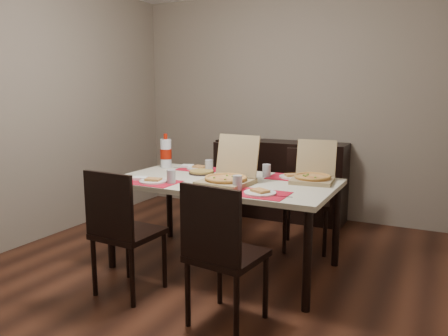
{
  "coord_description": "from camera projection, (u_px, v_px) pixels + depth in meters",
  "views": [
    {
      "loc": [
        1.65,
        -2.98,
        1.47
      ],
      "look_at": [
        0.07,
        0.16,
        0.85
      ],
      "focal_mm": 35.0,
      "sensor_mm": 36.0,
      "label": 1
    }
  ],
  "objects": [
    {
      "name": "ground",
      "position": [
        207.0,
        273.0,
        3.61
      ],
      "size": [
        3.8,
        4.0,
        0.02
      ],
      "primitive_type": "cube",
      "color": "#462315",
      "rests_on": "ground"
    },
    {
      "name": "room_walls",
      "position": [
        231.0,
        60.0,
        3.69
      ],
      "size": [
        3.84,
        4.02,
        2.62
      ],
      "color": "gray",
      "rests_on": "ground"
    },
    {
      "name": "sideboard",
      "position": [
        280.0,
        180.0,
        5.1
      ],
      "size": [
        1.5,
        0.4,
        0.9
      ],
      "primitive_type": "cube",
      "color": "black",
      "rests_on": "ground"
    },
    {
      "name": "dining_table",
      "position": [
        224.0,
        188.0,
        3.6
      ],
      "size": [
        1.8,
        1.0,
        0.75
      ],
      "color": "beige",
      "rests_on": "ground"
    },
    {
      "name": "chair_near_left",
      "position": [
        122.0,
        228.0,
        3.11
      ],
      "size": [
        0.44,
        0.44,
        0.93
      ],
      "color": "black",
      "rests_on": "ground"
    },
    {
      "name": "chair_near_right",
      "position": [
        221.0,
        250.0,
        2.68
      ],
      "size": [
        0.47,
        0.47,
        0.93
      ],
      "color": "black",
      "rests_on": "ground"
    },
    {
      "name": "chair_far_left",
      "position": [
        219.0,
        184.0,
        4.55
      ],
      "size": [
        0.54,
        0.54,
        0.93
      ],
      "color": "black",
      "rests_on": "ground"
    },
    {
      "name": "chair_far_right",
      "position": [
        307.0,
        194.0,
        4.13
      ],
      "size": [
        0.5,
        0.5,
        0.93
      ],
      "color": "black",
      "rests_on": "ground"
    },
    {
      "name": "setting_near_left",
      "position": [
        156.0,
        180.0,
        3.49
      ],
      "size": [
        0.47,
        0.3,
        0.11
      ],
      "color": "red",
      "rests_on": "dining_table"
    },
    {
      "name": "setting_near_right",
      "position": [
        253.0,
        190.0,
        3.13
      ],
      "size": [
        0.47,
        0.3,
        0.11
      ],
      "color": "red",
      "rests_on": "dining_table"
    },
    {
      "name": "setting_far_left",
      "position": [
        201.0,
        167.0,
        4.05
      ],
      "size": [
        0.47,
        0.3,
        0.11
      ],
      "color": "red",
      "rests_on": "dining_table"
    },
    {
      "name": "setting_far_right",
      "position": [
        285.0,
        175.0,
        3.68
      ],
      "size": [
        0.48,
        0.3,
        0.11
      ],
      "color": "red",
      "rests_on": "dining_table"
    },
    {
      "name": "napkin_loose",
      "position": [
        227.0,
        180.0,
        3.54
      ],
      "size": [
        0.16,
        0.16,
        0.02
      ],
      "primitive_type": "cube",
      "rotation": [
        0.0,
        0.0,
        1.04
      ],
      "color": "white",
      "rests_on": "dining_table"
    },
    {
      "name": "pizza_box_center",
      "position": [
        228.0,
        177.0,
        3.42
      ],
      "size": [
        0.4,
        0.44,
        0.37
      ],
      "color": "#8F7A52",
      "rests_on": "dining_table"
    },
    {
      "name": "pizza_box_right",
      "position": [
        313.0,
        175.0,
        3.52
      ],
      "size": [
        0.36,
        0.39,
        0.32
      ],
      "color": "#8F7A52",
      "rests_on": "dining_table"
    },
    {
      "name": "faina_plate",
      "position": [
        202.0,
        172.0,
        3.85
      ],
      "size": [
        0.23,
        0.23,
        0.03
      ],
      "color": "black",
      "rests_on": "dining_table"
    },
    {
      "name": "dip_bowl",
      "position": [
        239.0,
        176.0,
        3.7
      ],
      "size": [
        0.15,
        0.15,
        0.03
      ],
      "primitive_type": "imported",
      "rotation": [
        0.0,
        0.0,
        0.3
      ],
      "color": "white",
      "rests_on": "dining_table"
    },
    {
      "name": "soda_bottle",
      "position": [
        166.0,
        153.0,
        4.16
      ],
      "size": [
        0.11,
        0.11,
        0.32
      ],
      "color": "silver",
      "rests_on": "dining_table"
    }
  ]
}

